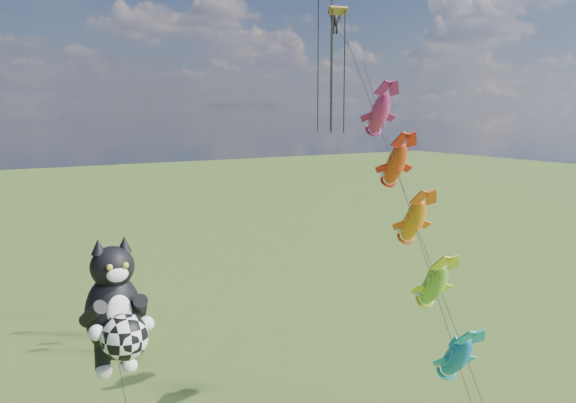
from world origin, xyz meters
TOP-DOWN VIEW (x-y plane):
  - cat_kite_rig at (-0.57, 1.46)m, footprint 2.38×4.07m
  - fish_windsock_rig at (13.65, 1.36)m, footprint 4.82×15.31m
  - parafoil_rig at (16.00, 10.94)m, footprint 2.72×17.49m

SIDE VIEW (x-z plane):
  - cat_kite_rig at x=-0.57m, z-range 2.72..13.55m
  - fish_windsock_rig at x=13.65m, z-range 1.12..19.15m
  - parafoil_rig at x=16.00m, z-range 7.80..31.17m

